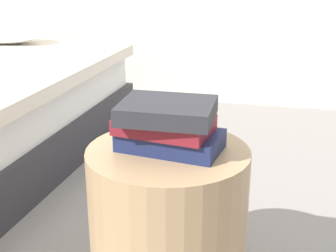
{
  "coord_description": "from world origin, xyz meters",
  "views": [
    {
      "loc": [
        0.26,
        -1.14,
        0.94
      ],
      "look_at": [
        0.0,
        0.0,
        0.52
      ],
      "focal_mm": 50.38,
      "sensor_mm": 36.0,
      "label": 1
    }
  ],
  "objects_px": {
    "book_navy": "(171,140)",
    "book_charcoal": "(168,111)",
    "side_table": "(168,223)",
    "book_maroon": "(164,125)"
  },
  "relations": [
    {
      "from": "book_maroon",
      "to": "book_charcoal",
      "type": "relative_size",
      "value": 1.02
    },
    {
      "from": "book_navy",
      "to": "book_maroon",
      "type": "relative_size",
      "value": 1.1
    },
    {
      "from": "side_table",
      "to": "book_navy",
      "type": "relative_size",
      "value": 1.68
    },
    {
      "from": "book_navy",
      "to": "book_maroon",
      "type": "bearing_deg",
      "value": -133.55
    },
    {
      "from": "book_navy",
      "to": "book_maroon",
      "type": "distance_m",
      "value": 0.05
    },
    {
      "from": "book_navy",
      "to": "book_charcoal",
      "type": "relative_size",
      "value": 1.12
    },
    {
      "from": "side_table",
      "to": "book_navy",
      "type": "distance_m",
      "value": 0.25
    },
    {
      "from": "side_table",
      "to": "book_maroon",
      "type": "xyz_separation_m",
      "value": [
        -0.01,
        -0.0,
        0.3
      ]
    },
    {
      "from": "side_table",
      "to": "book_navy",
      "type": "bearing_deg",
      "value": 58.33
    },
    {
      "from": "book_charcoal",
      "to": "side_table",
      "type": "bearing_deg",
      "value": 109.93
    }
  ]
}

